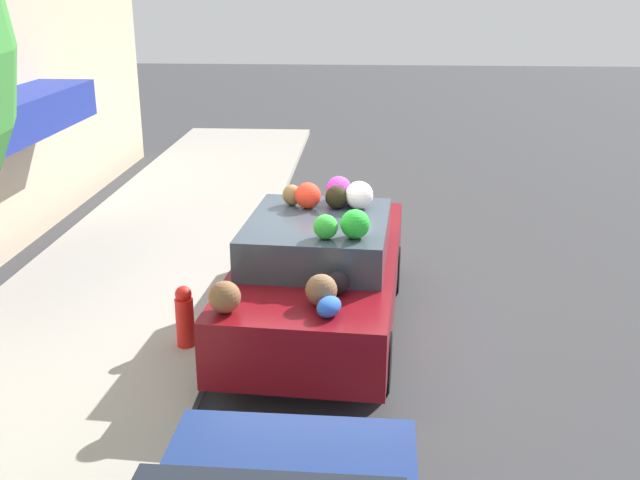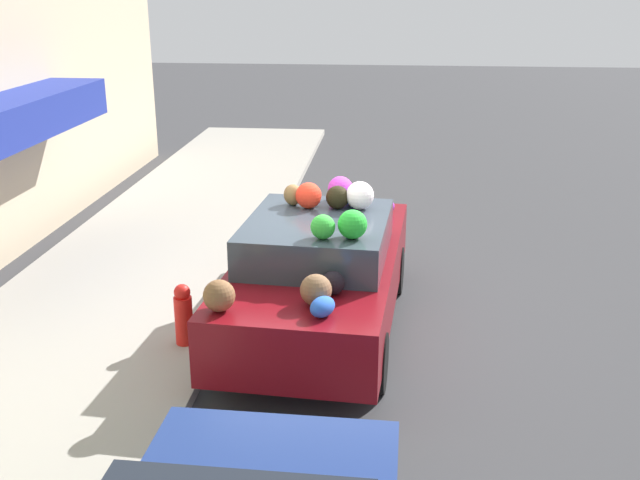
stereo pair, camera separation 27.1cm
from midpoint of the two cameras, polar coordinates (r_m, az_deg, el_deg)
The scene contains 4 objects.
ground_plane at distance 8.98m, azimuth 1.04°, elevation -6.83°, with size 60.00×60.00×0.00m, color #38383A.
sidewalk_curb at distance 9.53m, azimuth -15.43°, elevation -5.53°, with size 24.00×3.20×0.13m.
fire_hydrant at distance 8.34m, azimuth -9.44°, elevation -5.62°, with size 0.20×0.20×0.70m.
art_car at distance 8.63m, azimuth 0.89°, elevation -2.30°, with size 4.27×2.03×1.76m.
Camera 2 is at (-8.04, -0.78, 3.93)m, focal length 42.00 mm.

